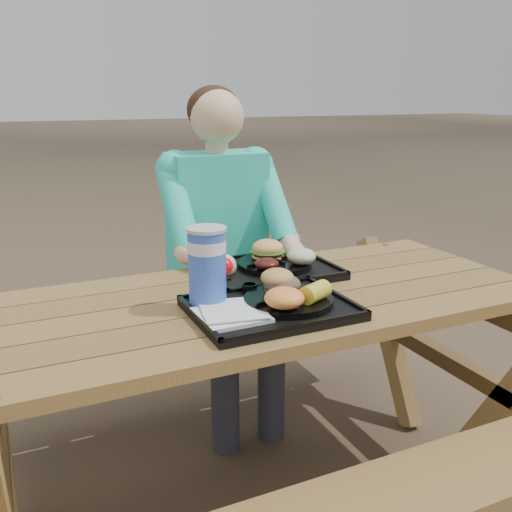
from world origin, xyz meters
name	(u,v)px	position (x,y,z in m)	size (l,w,h in m)	color
ground	(256,499)	(0.00, 0.00, 0.00)	(60.00, 60.00, 0.00)	#999999
picnic_table	(256,403)	(0.00, 0.00, 0.38)	(1.80, 1.49, 0.75)	#999999
tray_near	(271,309)	(-0.02, -0.14, 0.76)	(0.45, 0.35, 0.02)	black
tray_far	(268,271)	(0.13, 0.19, 0.76)	(0.45, 0.35, 0.02)	black
plate_near	(288,301)	(0.04, -0.15, 0.78)	(0.26, 0.26, 0.02)	black
plate_far	(275,264)	(0.16, 0.20, 0.78)	(0.26, 0.26, 0.02)	black
napkin_stack	(231,313)	(-0.15, -0.17, 0.78)	(0.18, 0.18, 0.02)	silver
soda_cup	(207,268)	(-0.18, -0.05, 0.88)	(0.11, 0.11, 0.22)	#1840B7
condiment_bbq	(250,288)	(-0.03, -0.01, 0.78)	(0.05, 0.05, 0.03)	black
condiment_mustard	(272,284)	(0.05, -0.02, 0.79)	(0.06, 0.06, 0.03)	gold
sandwich	(282,274)	(0.04, -0.10, 0.84)	(0.10, 0.10, 0.11)	#CC8F48
mac_cheese	(284,298)	(-0.01, -0.22, 0.82)	(0.11, 0.11, 0.06)	#FFA143
corn_cob	(315,292)	(0.09, -0.21, 0.82)	(0.09, 0.09, 0.05)	yellow
cutlery_far	(218,274)	(-0.05, 0.20, 0.77)	(0.03, 0.15, 0.01)	black
burger	(268,244)	(0.16, 0.25, 0.84)	(0.11, 0.11, 0.10)	#F4AC56
baked_beans	(267,264)	(0.10, 0.13, 0.81)	(0.08, 0.08, 0.04)	#44120D
potato_salad	(301,256)	(0.23, 0.13, 0.82)	(0.10, 0.10, 0.06)	beige
diner	(219,271)	(0.12, 0.62, 0.64)	(0.48, 0.84, 1.28)	#1CA3C7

